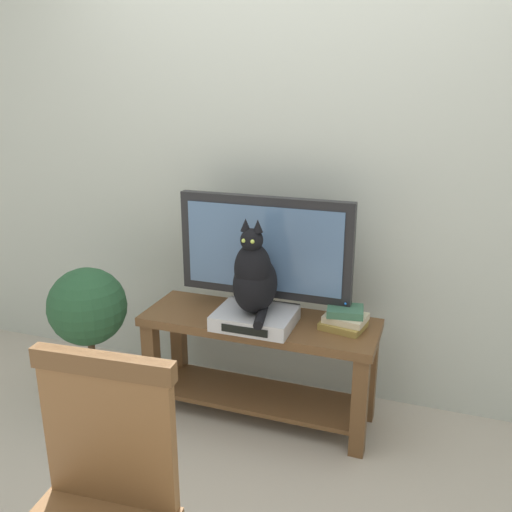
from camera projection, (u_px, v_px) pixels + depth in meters
name	position (u px, v px, depth m)	size (l,w,h in m)	color
ground_plane	(225.00, 493.00, 2.32)	(12.00, 12.00, 0.00)	#ADA393
back_wall	(297.00, 136.00, 2.81)	(7.00, 0.12, 2.80)	#B7BCB2
tv_stand	(259.00, 351.00, 2.77)	(1.17, 0.40, 0.55)	brown
tv	(265.00, 252.00, 2.68)	(0.87, 0.20, 0.60)	black
media_box	(255.00, 318.00, 2.63)	(0.37, 0.30, 0.07)	#BCBCC1
cat	(254.00, 278.00, 2.55)	(0.20, 0.33, 0.47)	black
wooden_chair	(93.00, 505.00, 1.51)	(0.46, 0.46, 0.96)	brown
book_stack	(345.00, 318.00, 2.60)	(0.23, 0.20, 0.10)	olive
potted_plant	(89.00, 325.00, 2.78)	(0.39, 0.39, 0.78)	#47474C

